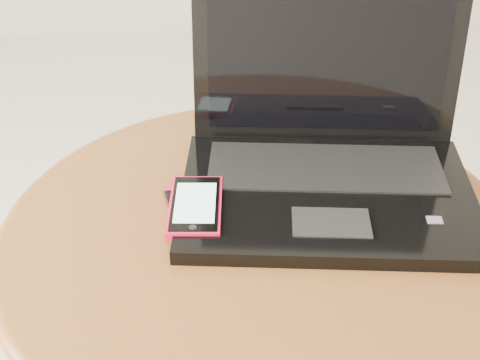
{
  "coord_description": "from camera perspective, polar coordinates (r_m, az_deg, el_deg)",
  "views": [
    {
      "loc": [
        -0.03,
        -0.77,
        1.12
      ],
      "look_at": [
        0.02,
        -0.03,
        0.62
      ],
      "focal_mm": 51.51,
      "sensor_mm": 36.0,
      "label": 1
    }
  ],
  "objects": [
    {
      "name": "laptop",
      "position": [
        0.97,
        7.21,
        2.0
      ],
      "size": [
        0.43,
        0.35,
        0.26
      ],
      "color": "black",
      "rests_on": "table"
    },
    {
      "name": "phone_pink",
      "position": [
        0.92,
        -3.71,
        -2.24
      ],
      "size": [
        0.08,
        0.13,
        0.02
      ],
      "color": "#FE143E",
      "rests_on": "phone_black"
    },
    {
      "name": "phone_black",
      "position": [
        0.93,
        -3.64,
        -2.69
      ],
      "size": [
        0.09,
        0.14,
        0.01
      ],
      "color": "black",
      "rests_on": "table"
    },
    {
      "name": "table",
      "position": [
        0.99,
        1.52,
        -9.27
      ],
      "size": [
        0.7,
        0.7,
        0.56
      ],
      "color": "#4E2411",
      "rests_on": "ground"
    }
  ]
}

